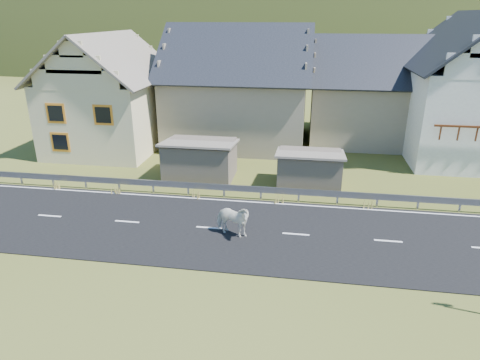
# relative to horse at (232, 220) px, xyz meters

# --- Properties ---
(ground) EXTENTS (160.00, 160.00, 0.00)m
(ground) POSITION_rel_horse_xyz_m (-1.20, 0.56, -0.80)
(ground) COLOR #3E4414
(ground) RESTS_ON ground
(road) EXTENTS (60.00, 7.00, 0.04)m
(road) POSITION_rel_horse_xyz_m (-1.20, 0.56, -0.78)
(road) COLOR black
(road) RESTS_ON ground
(lane_markings) EXTENTS (60.00, 6.60, 0.01)m
(lane_markings) POSITION_rel_horse_xyz_m (-1.20, 0.56, -0.76)
(lane_markings) COLOR silver
(lane_markings) RESTS_ON road
(guardrail) EXTENTS (28.10, 0.09, 0.75)m
(guardrail) POSITION_rel_horse_xyz_m (-1.20, 4.24, -0.24)
(guardrail) COLOR #93969B
(guardrail) RESTS_ON ground
(shed_left) EXTENTS (4.30, 3.30, 2.40)m
(shed_left) POSITION_rel_horse_xyz_m (-3.20, 7.06, 0.30)
(shed_left) COLOR #63574C
(shed_left) RESTS_ON ground
(shed_right) EXTENTS (3.80, 2.90, 2.20)m
(shed_right) POSITION_rel_horse_xyz_m (3.30, 6.56, 0.20)
(shed_right) COLOR #63574C
(shed_right) RESTS_ON ground
(house_cream) EXTENTS (7.80, 9.80, 8.30)m
(house_cream) POSITION_rel_horse_xyz_m (-11.20, 12.55, 3.56)
(house_cream) COLOR beige
(house_cream) RESTS_ON ground
(house_stone_a) EXTENTS (10.80, 9.80, 8.90)m
(house_stone_a) POSITION_rel_horse_xyz_m (-2.20, 15.56, 3.83)
(house_stone_a) COLOR gray
(house_stone_a) RESTS_ON ground
(house_stone_b) EXTENTS (9.80, 8.80, 8.10)m
(house_stone_b) POSITION_rel_horse_xyz_m (7.80, 17.56, 3.44)
(house_stone_b) COLOR gray
(house_stone_b) RESTS_ON ground
(house_white) EXTENTS (8.80, 10.80, 9.70)m
(house_white) POSITION_rel_horse_xyz_m (13.80, 14.55, 4.26)
(house_white) COLOR white
(house_white) RESTS_ON ground
(mountain) EXTENTS (440.00, 280.00, 260.00)m
(mountain) POSITION_rel_horse_xyz_m (3.80, 180.56, -20.80)
(mountain) COLOR #253412
(mountain) RESTS_ON ground
(conifer_patch) EXTENTS (76.00, 50.00, 28.00)m
(conifer_patch) POSITION_rel_horse_xyz_m (-56.20, 110.56, 5.20)
(conifer_patch) COLOR black
(conifer_patch) RESTS_ON ground
(horse) EXTENTS (1.36, 1.97, 1.52)m
(horse) POSITION_rel_horse_xyz_m (0.00, 0.00, 0.00)
(horse) COLOR silver
(horse) RESTS_ON road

